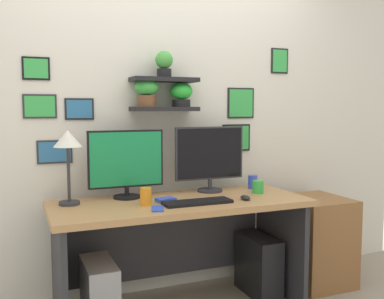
{
  "coord_description": "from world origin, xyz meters",
  "views": [
    {
      "loc": [
        -1.01,
        -2.64,
        1.35
      ],
      "look_at": [
        0.1,
        0.05,
        1.08
      ],
      "focal_mm": 41.19,
      "sensor_mm": 36.0,
      "label": 1
    }
  ],
  "objects_px": {
    "water_cup": "(146,196)",
    "computer_tower_left": "(99,296)",
    "coffee_mug": "(258,187)",
    "pen_cup": "(253,182)",
    "monitor_left": "(126,162)",
    "monitor_right": "(210,157)",
    "computer_mouse": "(245,198)",
    "desk_lamp": "(68,146)",
    "computer_tower_right": "(258,265)",
    "desk": "(178,229)",
    "drawer_cabinet": "(316,240)",
    "keyboard": "(197,202)",
    "scissors_tray": "(166,200)",
    "cell_phone": "(158,209)"
  },
  "relations": [
    {
      "from": "desk",
      "to": "drawer_cabinet",
      "type": "distance_m",
      "value": 1.15
    },
    {
      "from": "cell_phone",
      "to": "scissors_tray",
      "type": "height_order",
      "value": "scissors_tray"
    },
    {
      "from": "keyboard",
      "to": "computer_tower_left",
      "type": "bearing_deg",
      "value": 171.18
    },
    {
      "from": "monitor_right",
      "to": "computer_tower_left",
      "type": "relative_size",
      "value": 1.23
    },
    {
      "from": "monitor_left",
      "to": "coffee_mug",
      "type": "relative_size",
      "value": 5.64
    },
    {
      "from": "coffee_mug",
      "to": "pen_cup",
      "type": "bearing_deg",
      "value": 71.63
    },
    {
      "from": "monitor_left",
      "to": "monitor_right",
      "type": "distance_m",
      "value": 0.61
    },
    {
      "from": "monitor_left",
      "to": "drawer_cabinet",
      "type": "distance_m",
      "value": 1.59
    },
    {
      "from": "pen_cup",
      "to": "monitor_left",
      "type": "bearing_deg",
      "value": 178.46
    },
    {
      "from": "computer_tower_left",
      "to": "keyboard",
      "type": "bearing_deg",
      "value": -8.82
    },
    {
      "from": "computer_tower_right",
      "to": "desk",
      "type": "bearing_deg",
      "value": 179.11
    },
    {
      "from": "cell_phone",
      "to": "pen_cup",
      "type": "xyz_separation_m",
      "value": [
        0.87,
        0.38,
        0.05
      ]
    },
    {
      "from": "monitor_left",
      "to": "monitor_right",
      "type": "relative_size",
      "value": 0.97
    },
    {
      "from": "keyboard",
      "to": "desk_lamp",
      "type": "bearing_deg",
      "value": 159.61
    },
    {
      "from": "desk",
      "to": "cell_phone",
      "type": "distance_m",
      "value": 0.39
    },
    {
      "from": "keyboard",
      "to": "scissors_tray",
      "type": "relative_size",
      "value": 3.67
    },
    {
      "from": "pen_cup",
      "to": "desk",
      "type": "bearing_deg",
      "value": -168.14
    },
    {
      "from": "scissors_tray",
      "to": "drawer_cabinet",
      "type": "bearing_deg",
      "value": 2.8
    },
    {
      "from": "water_cup",
      "to": "drawer_cabinet",
      "type": "xyz_separation_m",
      "value": [
        1.39,
        0.11,
        -0.47
      ]
    },
    {
      "from": "computer_tower_left",
      "to": "computer_tower_right",
      "type": "height_order",
      "value": "computer_tower_right"
    },
    {
      "from": "water_cup",
      "to": "computer_tower_left",
      "type": "relative_size",
      "value": 0.26
    },
    {
      "from": "desk",
      "to": "desk_lamp",
      "type": "relative_size",
      "value": 3.59
    },
    {
      "from": "coffee_mug",
      "to": "pen_cup",
      "type": "relative_size",
      "value": 0.9
    },
    {
      "from": "monitor_left",
      "to": "computer_tower_left",
      "type": "xyz_separation_m",
      "value": [
        -0.24,
        -0.26,
        -0.78
      ]
    },
    {
      "from": "coffee_mug",
      "to": "pen_cup",
      "type": "distance_m",
      "value": 0.18
    },
    {
      "from": "keyboard",
      "to": "scissors_tray",
      "type": "distance_m",
      "value": 0.21
    },
    {
      "from": "monitor_right",
      "to": "cell_phone",
      "type": "height_order",
      "value": "monitor_right"
    },
    {
      "from": "cell_phone",
      "to": "scissors_tray",
      "type": "relative_size",
      "value": 1.17
    },
    {
      "from": "computer_tower_left",
      "to": "computer_tower_right",
      "type": "distance_m",
      "value": 1.17
    },
    {
      "from": "computer_mouse",
      "to": "drawer_cabinet",
      "type": "xyz_separation_m",
      "value": [
        0.74,
        0.21,
        -0.43
      ]
    },
    {
      "from": "desk",
      "to": "computer_tower_left",
      "type": "distance_m",
      "value": 0.64
    },
    {
      "from": "computer_mouse",
      "to": "cell_phone",
      "type": "relative_size",
      "value": 0.64
    },
    {
      "from": "drawer_cabinet",
      "to": "computer_tower_right",
      "type": "relative_size",
      "value": 1.56
    },
    {
      "from": "water_cup",
      "to": "computer_tower_left",
      "type": "distance_m",
      "value": 0.66
    },
    {
      "from": "computer_mouse",
      "to": "cell_phone",
      "type": "height_order",
      "value": "computer_mouse"
    },
    {
      "from": "desk",
      "to": "water_cup",
      "type": "xyz_separation_m",
      "value": [
        -0.25,
        -0.11,
        0.26
      ]
    },
    {
      "from": "desk_lamp",
      "to": "cell_phone",
      "type": "relative_size",
      "value": 3.32
    },
    {
      "from": "water_cup",
      "to": "computer_tower_left",
      "type": "bearing_deg",
      "value": 177.43
    },
    {
      "from": "pen_cup",
      "to": "computer_tower_left",
      "type": "relative_size",
      "value": 0.24
    },
    {
      "from": "coffee_mug",
      "to": "computer_tower_left",
      "type": "distance_m",
      "value": 1.28
    },
    {
      "from": "monitor_right",
      "to": "pen_cup",
      "type": "distance_m",
      "value": 0.4
    },
    {
      "from": "scissors_tray",
      "to": "computer_tower_left",
      "type": "distance_m",
      "value": 0.71
    },
    {
      "from": "monitor_left",
      "to": "desk_lamp",
      "type": "height_order",
      "value": "desk_lamp"
    },
    {
      "from": "cell_phone",
      "to": "computer_mouse",
      "type": "bearing_deg",
      "value": 21.22
    },
    {
      "from": "computer_mouse",
      "to": "water_cup",
      "type": "xyz_separation_m",
      "value": [
        -0.65,
        0.09,
        0.04
      ]
    },
    {
      "from": "computer_mouse",
      "to": "keyboard",
      "type": "bearing_deg",
      "value": 177.76
    },
    {
      "from": "computer_mouse",
      "to": "desk_lamp",
      "type": "relative_size",
      "value": 0.19
    },
    {
      "from": "desk",
      "to": "computer_tower_right",
      "type": "relative_size",
      "value": 3.91
    },
    {
      "from": "monitor_left",
      "to": "computer_mouse",
      "type": "distance_m",
      "value": 0.82
    },
    {
      "from": "monitor_left",
      "to": "computer_tower_right",
      "type": "bearing_deg",
      "value": -10.52
    }
  ]
}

